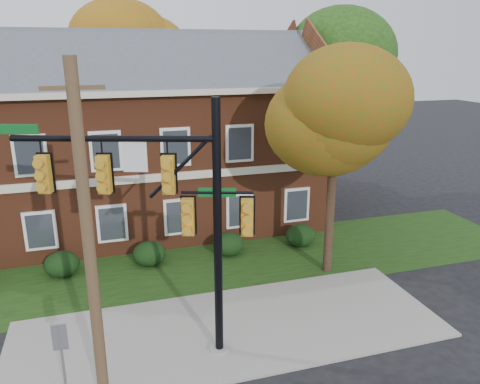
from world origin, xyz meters
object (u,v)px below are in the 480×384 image
object	(u,v)px
hedge_left	(62,264)
hedge_center	(149,254)
tree_right_rear	(332,63)
utility_pole	(89,243)
tree_near_right	(343,110)
tree_far_rear	(140,49)
traffic_signal	(167,204)
sign_post	(62,353)
apartment_building	(132,130)
hedge_right	(228,244)
hedge_far_right	(301,235)

from	to	relation	value
hedge_left	hedge_center	distance (m)	3.50
tree_right_rear	utility_pole	world-z (taller)	tree_right_rear
tree_near_right	tree_far_rear	xyz separation A→B (m)	(-5.88, 15.93, 2.17)
tree_right_rear	traffic_signal	distance (m)	17.10
hedge_center	tree_far_rear	bearing A→B (deg)	84.15
hedge_left	traffic_signal	size ratio (longest dim) A/B	0.18
tree_near_right	tree_far_rear	bearing A→B (deg)	110.27
tree_near_right	sign_post	distance (m)	12.40
apartment_building	hedge_right	xyz separation A→B (m)	(3.50, -5.25, -4.46)
traffic_signal	sign_post	xyz separation A→B (m)	(-2.98, -1.59, -3.08)
hedge_center	utility_pole	xyz separation A→B (m)	(-2.07, -7.70, 3.90)
apartment_building	traffic_signal	xyz separation A→B (m)	(0.03, -11.54, -0.22)
hedge_left	utility_pole	size ratio (longest dim) A/B	0.16
hedge_right	traffic_signal	size ratio (longest dim) A/B	0.18
tree_near_right	traffic_signal	size ratio (longest dim) A/B	1.12
tree_right_rear	tree_near_right	bearing A→B (deg)	-114.58
hedge_far_right	traffic_signal	distance (m)	10.30
hedge_far_right	traffic_signal	size ratio (longest dim) A/B	0.18
sign_post	tree_far_rear	bearing A→B (deg)	83.16
apartment_building	hedge_far_right	distance (m)	9.82
tree_far_rear	apartment_building	bearing A→B (deg)	-99.71
hedge_left	sign_post	distance (m)	7.98
traffic_signal	sign_post	bearing A→B (deg)	-133.80
hedge_center	tree_far_rear	distance (m)	15.57
tree_right_rear	tree_far_rear	world-z (taller)	tree_far_rear
apartment_building	sign_post	bearing A→B (deg)	-102.68
hedge_center	traffic_signal	bearing A→B (deg)	-89.73
hedge_right	sign_post	world-z (taller)	sign_post
hedge_right	traffic_signal	distance (m)	8.34
hedge_far_right	tree_near_right	distance (m)	6.77
tree_near_right	utility_pole	size ratio (longest dim) A/B	0.98
hedge_center	hedge_right	size ratio (longest dim) A/B	1.00
hedge_far_right	tree_right_rear	bearing A→B (deg)	54.77
sign_post	tree_near_right	bearing A→B (deg)	31.09
tree_far_rear	traffic_signal	size ratio (longest dim) A/B	1.50
apartment_building	hedge_left	xyz separation A→B (m)	(-3.50, -5.25, -4.46)
traffic_signal	utility_pole	xyz separation A→B (m)	(-2.10, -1.41, -0.33)
hedge_far_right	utility_pole	bearing A→B (deg)	-139.67
tree_right_rear	tree_far_rear	xyz separation A→B (m)	(-9.97, 6.98, 0.72)
utility_pole	tree_right_rear	bearing A→B (deg)	43.43
tree_near_right	tree_far_rear	distance (m)	17.12
traffic_signal	hedge_center	bearing A→B (deg)	108.43
hedge_center	hedge_right	bearing A→B (deg)	0.00
apartment_building	utility_pole	xyz separation A→B (m)	(-2.07, -12.95, -0.56)
hedge_center	utility_pole	world-z (taller)	utility_pole
tree_near_right	tree_far_rear	world-z (taller)	tree_far_rear
apartment_building	sign_post	xyz separation A→B (m)	(-2.95, -13.13, -3.30)
tree_right_rear	tree_far_rear	distance (m)	12.20
tree_near_right	hedge_center	bearing A→B (deg)	158.58
hedge_far_right	tree_right_rear	world-z (taller)	tree_right_rear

